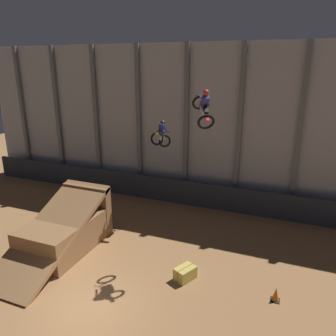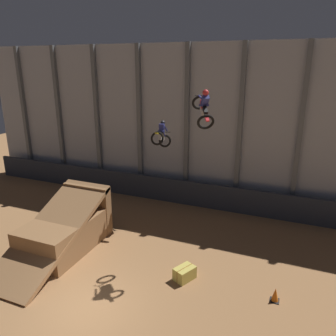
{
  "view_description": "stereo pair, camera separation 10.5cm",
  "coord_description": "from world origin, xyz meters",
  "px_view_note": "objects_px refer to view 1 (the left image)",
  "views": [
    {
      "loc": [
        6.63,
        -8.38,
        8.9
      ],
      "look_at": [
        0.75,
        6.29,
        3.86
      ],
      "focal_mm": 35.0,
      "sensor_mm": 36.0,
      "label": 1
    },
    {
      "loc": [
        6.73,
        -8.34,
        8.9
      ],
      "look_at": [
        0.75,
        6.29,
        3.86
      ],
      "focal_mm": 35.0,
      "sensor_mm": 36.0,
      "label": 2
    }
  ],
  "objects_px": {
    "dirt_ramp": "(67,229)",
    "rider_bike_left_air": "(161,136)",
    "rider_bike_right_air": "(204,108)",
    "traffic_cone_near_ramp": "(276,294)",
    "hay_bale_trackside": "(185,273)"
  },
  "relations": [
    {
      "from": "dirt_ramp",
      "to": "traffic_cone_near_ramp",
      "type": "xyz_separation_m",
      "value": [
        10.15,
        -0.28,
        -0.67
      ]
    },
    {
      "from": "dirt_ramp",
      "to": "rider_bike_left_air",
      "type": "height_order",
      "value": "rider_bike_left_air"
    },
    {
      "from": "rider_bike_left_air",
      "to": "rider_bike_right_air",
      "type": "height_order",
      "value": "rider_bike_right_air"
    },
    {
      "from": "traffic_cone_near_ramp",
      "to": "hay_bale_trackside",
      "type": "xyz_separation_m",
      "value": [
        -3.74,
        -0.04,
        -0.0
      ]
    },
    {
      "from": "rider_bike_right_air",
      "to": "traffic_cone_near_ramp",
      "type": "distance_m",
      "value": 8.04
    },
    {
      "from": "dirt_ramp",
      "to": "hay_bale_trackside",
      "type": "distance_m",
      "value": 6.45
    },
    {
      "from": "traffic_cone_near_ramp",
      "to": "hay_bale_trackside",
      "type": "relative_size",
      "value": 0.54
    },
    {
      "from": "rider_bike_left_air",
      "to": "dirt_ramp",
      "type": "bearing_deg",
      "value": -131.05
    },
    {
      "from": "rider_bike_right_air",
      "to": "traffic_cone_near_ramp",
      "type": "bearing_deg",
      "value": -56.31
    },
    {
      "from": "rider_bike_right_air",
      "to": "hay_bale_trackside",
      "type": "xyz_separation_m",
      "value": [
        -0.03,
        -1.99,
        -6.86
      ]
    },
    {
      "from": "dirt_ramp",
      "to": "hay_bale_trackside",
      "type": "height_order",
      "value": "dirt_ramp"
    },
    {
      "from": "dirt_ramp",
      "to": "rider_bike_left_air",
      "type": "relative_size",
      "value": 3.73
    },
    {
      "from": "rider_bike_left_air",
      "to": "rider_bike_right_air",
      "type": "distance_m",
      "value": 4.69
    },
    {
      "from": "rider_bike_left_air",
      "to": "traffic_cone_near_ramp",
      "type": "relative_size",
      "value": 2.97
    },
    {
      "from": "rider_bike_right_air",
      "to": "traffic_cone_near_ramp",
      "type": "xyz_separation_m",
      "value": [
        3.71,
        -1.96,
        -6.86
      ]
    }
  ]
}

